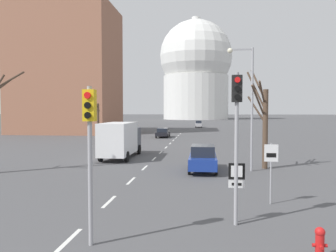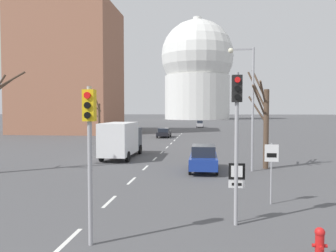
{
  "view_description": "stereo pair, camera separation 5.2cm",
  "coord_description": "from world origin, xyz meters",
  "px_view_note": "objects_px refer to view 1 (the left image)",
  "views": [
    {
      "loc": [
        4.3,
        -5.07,
        4.14
      ],
      "look_at": [
        3.0,
        6.69,
        3.6
      ],
      "focal_mm": 35.0,
      "sensor_mm": 36.0,
      "label": 1
    },
    {
      "loc": [
        4.35,
        -5.07,
        4.14
      ],
      "look_at": [
        3.0,
        6.69,
        3.6
      ],
      "focal_mm": 35.0,
      "sensor_mm": 36.0,
      "label": 2
    }
  ],
  "objects_px": {
    "sedan_mid_centre": "(163,133)",
    "delivery_truck": "(121,139)",
    "traffic_signal_near_right": "(237,120)",
    "traffic_signal_centre_tall": "(90,135)",
    "speed_limit_sign": "(271,163)",
    "sedan_near_left": "(203,158)",
    "street_lamp_right": "(248,97)",
    "sedan_near_right": "(199,124)",
    "route_sign_post": "(237,181)",
    "fire_hydrant": "(320,241)"
  },
  "relations": [
    {
      "from": "sedan_mid_centre",
      "to": "delivery_truck",
      "type": "xyz_separation_m",
      "value": [
        -0.89,
        -22.8,
        0.94
      ]
    },
    {
      "from": "traffic_signal_near_right",
      "to": "traffic_signal_centre_tall",
      "type": "relative_size",
      "value": 1.13
    },
    {
      "from": "traffic_signal_near_right",
      "to": "speed_limit_sign",
      "type": "height_order",
      "value": "traffic_signal_near_right"
    },
    {
      "from": "sedan_near_left",
      "to": "sedan_mid_centre",
      "type": "xyz_separation_m",
      "value": [
        -6.36,
        28.39,
        -0.14
      ]
    },
    {
      "from": "street_lamp_right",
      "to": "speed_limit_sign",
      "type": "bearing_deg",
      "value": -90.01
    },
    {
      "from": "traffic_signal_near_right",
      "to": "sedan_near_right",
      "type": "distance_m",
      "value": 71.33
    },
    {
      "from": "sedan_near_left",
      "to": "traffic_signal_centre_tall",
      "type": "bearing_deg",
      "value": -104.68
    },
    {
      "from": "speed_limit_sign",
      "to": "delivery_truck",
      "type": "relative_size",
      "value": 0.38
    },
    {
      "from": "street_lamp_right",
      "to": "traffic_signal_near_right",
      "type": "bearing_deg",
      "value": -99.31
    },
    {
      "from": "route_sign_post",
      "to": "street_lamp_right",
      "type": "distance_m",
      "value": 11.41
    },
    {
      "from": "route_sign_post",
      "to": "sedan_mid_centre",
      "type": "xyz_separation_m",
      "value": [
        -7.65,
        38.7,
        -0.77
      ]
    },
    {
      "from": "fire_hydrant",
      "to": "sedan_near_right",
      "type": "xyz_separation_m",
      "value": [
        -4.6,
        73.7,
        0.39
      ]
    },
    {
      "from": "route_sign_post",
      "to": "sedan_near_left",
      "type": "xyz_separation_m",
      "value": [
        -1.28,
        10.31,
        -0.63
      ]
    },
    {
      "from": "route_sign_post",
      "to": "fire_hydrant",
      "type": "xyz_separation_m",
      "value": [
        2.04,
        -2.78,
        -1.05
      ]
    },
    {
      "from": "traffic_signal_centre_tall",
      "to": "speed_limit_sign",
      "type": "distance_m",
      "value": 8.41
    },
    {
      "from": "traffic_signal_near_right",
      "to": "speed_limit_sign",
      "type": "relative_size",
      "value": 2.03
    },
    {
      "from": "traffic_signal_centre_tall",
      "to": "sedan_near_left",
      "type": "relative_size",
      "value": 1.07
    },
    {
      "from": "street_lamp_right",
      "to": "sedan_near_right",
      "type": "bearing_deg",
      "value": 94.1
    },
    {
      "from": "traffic_signal_near_right",
      "to": "sedan_near_right",
      "type": "xyz_separation_m",
      "value": [
        -2.51,
        71.22,
        -2.96
      ]
    },
    {
      "from": "street_lamp_right",
      "to": "traffic_signal_centre_tall",
      "type": "bearing_deg",
      "value": -115.77
    },
    {
      "from": "traffic_signal_centre_tall",
      "to": "speed_limit_sign",
      "type": "height_order",
      "value": "traffic_signal_centre_tall"
    },
    {
      "from": "street_lamp_right",
      "to": "delivery_truck",
      "type": "height_order",
      "value": "street_lamp_right"
    },
    {
      "from": "sedan_near_left",
      "to": "sedan_near_right",
      "type": "bearing_deg",
      "value": 91.21
    },
    {
      "from": "traffic_signal_centre_tall",
      "to": "traffic_signal_near_right",
      "type": "bearing_deg",
      "value": 26.58
    },
    {
      "from": "sedan_near_left",
      "to": "sedan_near_right",
      "type": "height_order",
      "value": "sedan_near_left"
    },
    {
      "from": "traffic_signal_centre_tall",
      "to": "street_lamp_right",
      "type": "bearing_deg",
      "value": 64.23
    },
    {
      "from": "sedan_mid_centre",
      "to": "delivery_truck",
      "type": "distance_m",
      "value": 22.84
    },
    {
      "from": "fire_hydrant",
      "to": "street_lamp_right",
      "type": "distance_m",
      "value": 14.25
    },
    {
      "from": "route_sign_post",
      "to": "delivery_truck",
      "type": "xyz_separation_m",
      "value": [
        -8.53,
        15.9,
        0.17
      ]
    },
    {
      "from": "traffic_signal_centre_tall",
      "to": "sedan_mid_centre",
      "type": "height_order",
      "value": "traffic_signal_centre_tall"
    },
    {
      "from": "speed_limit_sign",
      "to": "delivery_truck",
      "type": "bearing_deg",
      "value": 127.67
    },
    {
      "from": "route_sign_post",
      "to": "sedan_near_left",
      "type": "distance_m",
      "value": 10.41
    },
    {
      "from": "street_lamp_right",
      "to": "sedan_near_left",
      "type": "xyz_separation_m",
      "value": [
        -3.03,
        -0.38,
        -4.23
      ]
    },
    {
      "from": "delivery_truck",
      "to": "sedan_mid_centre",
      "type": "bearing_deg",
      "value": 87.78
    },
    {
      "from": "sedan_mid_centre",
      "to": "delivery_truck",
      "type": "bearing_deg",
      "value": -92.22
    },
    {
      "from": "traffic_signal_near_right",
      "to": "street_lamp_right",
      "type": "height_order",
      "value": "street_lamp_right"
    },
    {
      "from": "route_sign_post",
      "to": "sedan_near_right",
      "type": "bearing_deg",
      "value": 92.07
    },
    {
      "from": "sedan_near_left",
      "to": "delivery_truck",
      "type": "xyz_separation_m",
      "value": [
        -7.25,
        5.59,
        0.8
      ]
    },
    {
      "from": "fire_hydrant",
      "to": "traffic_signal_near_right",
      "type": "bearing_deg",
      "value": 130.13
    },
    {
      "from": "route_sign_post",
      "to": "delivery_truck",
      "type": "bearing_deg",
      "value": 118.22
    },
    {
      "from": "traffic_signal_centre_tall",
      "to": "sedan_near_left",
      "type": "distance_m",
      "value": 13.59
    },
    {
      "from": "speed_limit_sign",
      "to": "route_sign_post",
      "type": "bearing_deg",
      "value": -124.12
    },
    {
      "from": "speed_limit_sign",
      "to": "sedan_near_left",
      "type": "relative_size",
      "value": 0.59
    },
    {
      "from": "street_lamp_right",
      "to": "sedan_mid_centre",
      "type": "relative_size",
      "value": 1.84
    },
    {
      "from": "traffic_signal_centre_tall",
      "to": "street_lamp_right",
      "type": "height_order",
      "value": "street_lamp_right"
    },
    {
      "from": "fire_hydrant",
      "to": "route_sign_post",
      "type": "bearing_deg",
      "value": 126.27
    },
    {
      "from": "traffic_signal_centre_tall",
      "to": "street_lamp_right",
      "type": "relative_size",
      "value": 0.58
    },
    {
      "from": "traffic_signal_centre_tall",
      "to": "street_lamp_right",
      "type": "distance_m",
      "value": 14.87
    },
    {
      "from": "sedan_near_left",
      "to": "sedan_near_right",
      "type": "xyz_separation_m",
      "value": [
        -1.28,
        60.61,
        -0.03
      ]
    },
    {
      "from": "traffic_signal_near_right",
      "to": "route_sign_post",
      "type": "relative_size",
      "value": 2.44
    }
  ]
}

